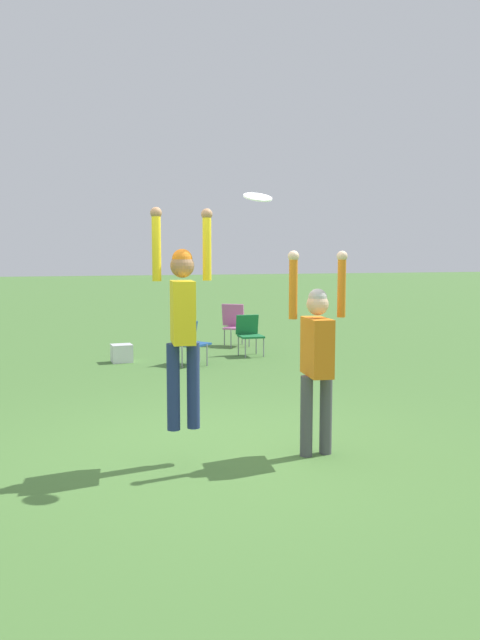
{
  "coord_description": "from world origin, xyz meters",
  "views": [
    {
      "loc": [
        -1.91,
        -5.69,
        1.91
      ],
      "look_at": [
        0.24,
        -0.03,
        1.3
      ],
      "focal_mm": 35.0,
      "sensor_mm": 36.0,
      "label": 1
    }
  ],
  "objects_px": {
    "person_defending": "(317,349)",
    "cooler_box": "(122,353)",
    "camping_chair_2": "(235,322)",
    "camping_chair_1": "(249,332)",
    "person_jumping": "(183,314)",
    "camping_chair_0": "(189,340)",
    "frisbee": "(258,197)"
  },
  "relations": [
    {
      "from": "person_jumping",
      "to": "camping_chair_1",
      "type": "distance_m",
      "value": 6.5
    },
    {
      "from": "frisbee",
      "to": "cooler_box",
      "type": "height_order",
      "value": "frisbee"
    },
    {
      "from": "frisbee",
      "to": "camping_chair_1",
      "type": "distance_m",
      "value": 6.72
    },
    {
      "from": "person_jumping",
      "to": "camping_chair_0",
      "type": "height_order",
      "value": "person_jumping"
    },
    {
      "from": "frisbee",
      "to": "camping_chair_0",
      "type": "xyz_separation_m",
      "value": [
        0.94,
        5.47,
        -2.01
      ]
    },
    {
      "from": "camping_chair_2",
      "to": "cooler_box",
      "type": "relative_size",
      "value": 2.42
    },
    {
      "from": "camping_chair_1",
      "to": "camping_chair_0",
      "type": "bearing_deg",
      "value": 27.1
    },
    {
      "from": "person_defending",
      "to": "frisbee",
      "type": "bearing_deg",
      "value": -76.16
    },
    {
      "from": "camping_chair_2",
      "to": "cooler_box",
      "type": "distance_m",
      "value": 2.99
    },
    {
      "from": "camping_chair_1",
      "to": "person_defending",
      "type": "bearing_deg",
      "value": 80.2
    },
    {
      "from": "person_jumping",
      "to": "frisbee",
      "type": "bearing_deg",
      "value": -102.86
    },
    {
      "from": "cooler_box",
      "to": "frisbee",
      "type": "bearing_deg",
      "value": -88.44
    },
    {
      "from": "person_jumping",
      "to": "camping_chair_0",
      "type": "xyz_separation_m",
      "value": [
        1.57,
        5.2,
        -0.96
      ]
    },
    {
      "from": "person_jumping",
      "to": "camping_chair_2",
      "type": "relative_size",
      "value": 2.26
    },
    {
      "from": "frisbee",
      "to": "camping_chair_0",
      "type": "relative_size",
      "value": 0.32
    },
    {
      "from": "frisbee",
      "to": "cooler_box",
      "type": "xyz_separation_m",
      "value": [
        -0.17,
        6.1,
        -2.28
      ]
    },
    {
      "from": "person_defending",
      "to": "camping_chair_1",
      "type": "height_order",
      "value": "person_defending"
    },
    {
      "from": "camping_chair_0",
      "to": "person_jumping",
      "type": "bearing_deg",
      "value": 37.2
    },
    {
      "from": "person_defending",
      "to": "camping_chair_0",
      "type": "height_order",
      "value": "person_defending"
    },
    {
      "from": "camping_chair_0",
      "to": "camping_chair_2",
      "type": "bearing_deg",
      "value": -165.68
    },
    {
      "from": "person_jumping",
      "to": "frisbee",
      "type": "height_order",
      "value": "frisbee"
    },
    {
      "from": "camping_chair_0",
      "to": "camping_chair_2",
      "type": "height_order",
      "value": "camping_chair_2"
    },
    {
      "from": "person_jumping",
      "to": "person_defending",
      "type": "xyz_separation_m",
      "value": [
        1.26,
        -0.23,
        -0.36
      ]
    },
    {
      "from": "camping_chair_1",
      "to": "camping_chair_2",
      "type": "relative_size",
      "value": 0.88
    },
    {
      "from": "frisbee",
      "to": "camping_chair_1",
      "type": "height_order",
      "value": "frisbee"
    },
    {
      "from": "frisbee",
      "to": "cooler_box",
      "type": "relative_size",
      "value": 0.7
    },
    {
      "from": "person_defending",
      "to": "camping_chair_1",
      "type": "xyz_separation_m",
      "value": [
        1.67,
        5.96,
        -0.57
      ]
    },
    {
      "from": "camping_chair_0",
      "to": "cooler_box",
      "type": "bearing_deg",
      "value": -65.73
    },
    {
      "from": "frisbee",
      "to": "person_defending",
      "type": "bearing_deg",
      "value": 3.57
    },
    {
      "from": "camping_chair_1",
      "to": "cooler_box",
      "type": "relative_size",
      "value": 2.13
    },
    {
      "from": "person_defending",
      "to": "cooler_box",
      "type": "distance_m",
      "value": 6.17
    },
    {
      "from": "person_defending",
      "to": "camping_chair_1",
      "type": "relative_size",
      "value": 2.5
    }
  ]
}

